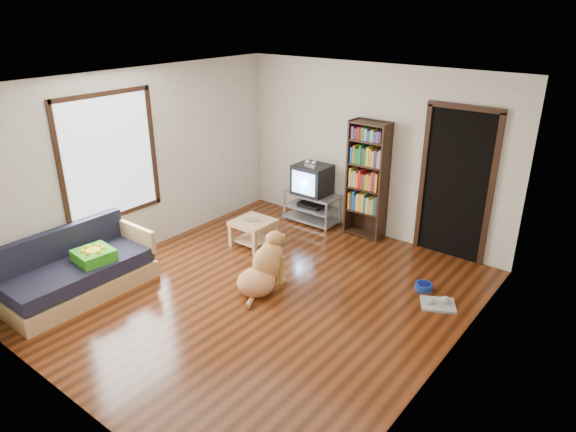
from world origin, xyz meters
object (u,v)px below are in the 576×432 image
Objects in this scene: laptop at (252,221)px; tv_stand at (312,206)px; bookshelf at (368,174)px; coffee_table at (253,228)px; sofa at (79,274)px; crt_tv at (313,179)px; green_cushion at (94,255)px; dog_bowl at (424,286)px; dog at (264,269)px; grey_rag at (438,305)px.

tv_stand is (0.16, 1.30, -0.14)m from laptop.
laptop is 1.32m from tv_stand.
coffee_table is (-1.11, -1.36, -0.72)m from bookshelf.
sofa is at bearing -105.02° from tv_stand.
crt_tv is at bearing 90.00° from tv_stand.
bookshelf is at bearing 4.32° from crt_tv.
green_cushion reaches higher than coffee_table.
bookshelf is at bearing 68.86° from green_cushion.
crt_tv is at bearing 82.73° from coffee_table.
dog_bowl is 0.24× the size of tv_stand.
green_cushion is 2.11m from dog.
green_cushion is at bearing -103.72° from crt_tv.
laptop is 1.31× the size of dog_bowl.
bookshelf is at bearing 50.75° from coffee_table.
crt_tv reaches higher than coffee_table.
laptop is at bearing 70.85° from sofa.
green_cushion is 0.77× the size of coffee_table.
sofa is (-3.68, -2.48, 0.25)m from grey_rag.
grey_rag is 2.37m from bookshelf.
sofa is at bearing -141.07° from dog_bowl.
dog_bowl reaches higher than grey_rag.
laptop is (0.69, 2.16, -0.08)m from green_cushion.
coffee_table is (-2.57, -0.37, 0.24)m from dog_bowl.
green_cushion is 4.26m from grey_rag.
crt_tv reaches higher than dog_bowl.
laptop is at bearing 78.11° from green_cushion.
crt_tv is 0.32× the size of bookshelf.
grey_rag is at bearing 33.98° from sofa.
dog is (0.95, -0.84, -0.13)m from laptop.
sofa is (-3.38, -2.73, 0.22)m from dog_bowl.
laptop is at bearing -97.11° from crt_tv.
bookshelf is at bearing 144.56° from grey_rag.
dog is at bearing 40.38° from sofa.
tv_stand reaches higher than coffee_table.
dog_bowl is at bearing 43.88° from green_cushion.
green_cushion is at bearing -141.02° from dog.
tv_stand is at bearing -90.00° from crt_tv.
dog is (-0.17, -2.23, -0.72)m from bookshelf.
grey_rag is 2.95m from tv_stand.
dog is at bearing -142.70° from dog_bowl.
dog is at bearing -42.52° from coffee_table.
green_cushion is 1.93× the size of dog_bowl.
laptop is at bearing 138.49° from dog.
tv_stand is (-2.70, 1.15, 0.25)m from grey_rag.
coffee_table reaches higher than dog_bowl.
bookshelf is 4.26m from sofa.
bookshelf reaches higher than tv_stand.
coffee_table is (0.00, 0.03, -0.13)m from laptop.
green_cushion is at bearing -129.70° from laptop.
laptop is 0.72× the size of grey_rag.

